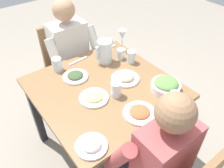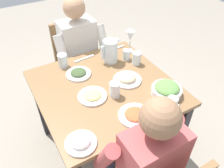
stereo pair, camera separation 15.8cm
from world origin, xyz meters
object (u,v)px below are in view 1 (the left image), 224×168
(diner_near, at_px, (75,59))
(water_pitcher, at_px, (105,51))
(salad_bowl, at_px, (166,85))
(plate_fries, at_px, (94,97))
(dining_table, at_px, (105,98))
(salt_shaker, at_px, (103,48))
(water_glass_center, at_px, (116,89))
(water_glass_far_left, at_px, (120,54))
(water_glass_by_pitcher, at_px, (57,64))
(wine_glass, at_px, (122,36))
(diner_far, at_px, (150,154))
(water_glass_near_right, at_px, (131,57))
(plate_rice_curry, at_px, (140,112))
(water_glass_far_right, at_px, (174,99))
(plate_beans, at_px, (125,77))
(chair_near, at_px, (66,62))
(plate_dolmas, at_px, (75,76))
(plate_yoghurt, at_px, (91,145))

(diner_near, height_order, water_pitcher, diner_near)
(salad_bowl, height_order, plate_fries, salad_bowl)
(dining_table, bearing_deg, salt_shaker, -124.40)
(salad_bowl, relative_size, water_glass_center, 1.87)
(water_glass_far_left, distance_m, water_glass_by_pitcher, 0.53)
(diner_near, xyz_separation_m, salt_shaker, (-0.21, 0.16, 0.12))
(water_glass_by_pitcher, bearing_deg, wine_glass, 173.14)
(diner_far, height_order, water_glass_near_right, diner_far)
(salt_shaker, bearing_deg, plate_rice_curry, 71.29)
(water_glass_by_pitcher, bearing_deg, water_glass_far_right, 117.48)
(plate_fries, bearing_deg, plate_rice_curry, 117.42)
(diner_near, distance_m, salt_shaker, 0.29)
(water_glass_far_left, distance_m, water_glass_far_right, 0.65)
(water_glass_center, bearing_deg, dining_table, -85.77)
(plate_beans, height_order, salt_shaker, salt_shaker)
(diner_near, bearing_deg, chair_near, -90.00)
(chair_near, xyz_separation_m, plate_beans, (-0.10, 0.80, 0.26))
(water_glass_far_left, height_order, salt_shaker, water_glass_far_left)
(water_glass_center, xyz_separation_m, salt_shaker, (-0.27, -0.54, -0.03))
(plate_rice_curry, bearing_deg, water_glass_near_right, -125.44)
(plate_dolmas, distance_m, water_glass_near_right, 0.49)
(water_pitcher, bearing_deg, water_glass_near_right, 139.19)
(chair_near, relative_size, plate_beans, 4.13)
(diner_far, distance_m, plate_yoghurt, 0.36)
(chair_near, height_order, plate_rice_curry, chair_near)
(plate_fries, xyz_separation_m, water_glass_center, (-0.14, 0.07, 0.04))
(water_pitcher, xyz_separation_m, salad_bowl, (-0.13, 0.55, -0.05))
(chair_near, distance_m, salad_bowl, 1.13)
(dining_table, relative_size, chair_near, 1.10)
(chair_near, height_order, diner_far, diner_far)
(water_glass_near_right, bearing_deg, water_glass_center, 35.11)
(dining_table, bearing_deg, plate_yoghurt, 46.27)
(diner_near, height_order, water_glass_by_pitcher, diner_near)
(diner_near, relative_size, plate_fries, 5.79)
(water_pitcher, bearing_deg, salt_shaker, -120.08)
(water_pitcher, height_order, wine_glass, wine_glass)
(plate_yoghurt, relative_size, plate_rice_curry, 0.86)
(plate_yoghurt, height_order, plate_dolmas, plate_yoghurt)
(salad_bowl, distance_m, salt_shaker, 0.70)
(salad_bowl, distance_m, plate_rice_curry, 0.31)
(plate_fries, height_order, water_glass_far_left, water_glass_far_left)
(wine_glass, bearing_deg, diner_near, -36.58)
(diner_far, relative_size, water_glass_far_right, 10.69)
(water_glass_center, relative_size, water_glass_far_right, 1.02)
(diner_near, bearing_deg, water_glass_near_right, 122.38)
(dining_table, height_order, water_glass_far_left, water_glass_far_left)
(plate_beans, xyz_separation_m, salt_shaker, (-0.10, -0.44, 0.01))
(water_glass_center, bearing_deg, water_glass_near_right, -144.89)
(chair_near, xyz_separation_m, salt_shaker, (-0.21, 0.37, 0.26))
(plate_dolmas, xyz_separation_m, water_glass_far_right, (-0.36, 0.65, 0.04))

